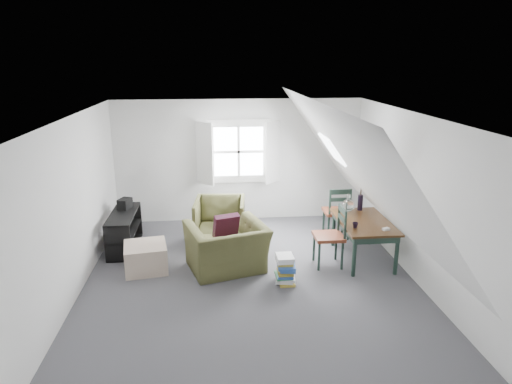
{
  "coord_description": "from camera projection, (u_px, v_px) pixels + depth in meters",
  "views": [
    {
      "loc": [
        -0.52,
        -6.37,
        3.28
      ],
      "look_at": [
        0.15,
        0.6,
        1.21
      ],
      "focal_mm": 32.0,
      "sensor_mm": 36.0,
      "label": 1
    }
  ],
  "objects": [
    {
      "name": "ceiling",
      "position": [
        249.0,
        116.0,
        6.35
      ],
      "size": [
        5.5,
        5.5,
        0.0
      ],
      "primitive_type": "plane",
      "rotation": [
        3.14,
        0.0,
        0.0
      ],
      "color": "white",
      "rests_on": "wall_back"
    },
    {
      "name": "floor",
      "position": [
        250.0,
        278.0,
        7.06
      ],
      "size": [
        5.5,
        5.5,
        0.0
      ],
      "primitive_type": "plane",
      "color": "#45454A",
      "rests_on": "ground"
    },
    {
      "name": "wall_back",
      "position": [
        239.0,
        161.0,
        9.33
      ],
      "size": [
        5.0,
        0.0,
        5.0
      ],
      "primitive_type": "plane",
      "rotation": [
        1.57,
        0.0,
        0.0
      ],
      "color": "silver",
      "rests_on": "ground"
    },
    {
      "name": "slope_right",
      "position": [
        355.0,
        164.0,
        6.7
      ],
      "size": [
        3.19,
        5.5,
        4.48
      ],
      "primitive_type": "plane",
      "rotation": [
        0.0,
        -2.19,
        0.0
      ],
      "color": "white",
      "rests_on": "wall_right"
    },
    {
      "name": "dining_chair_far",
      "position": [
        337.0,
        211.0,
        8.52
      ],
      "size": [
        0.47,
        0.47,
        1.0
      ],
      "rotation": [
        0.0,
        0.0,
        3.22
      ],
      "color": "maroon",
      "rests_on": "floor"
    },
    {
      "name": "dormer_window",
      "position": [
        239.0,
        152.0,
        9.2
      ],
      "size": [
        1.71,
        0.35,
        1.3
      ],
      "color": "white",
      "rests_on": "wall_back"
    },
    {
      "name": "dining_table",
      "position": [
        364.0,
        226.0,
        7.57
      ],
      "size": [
        0.82,
        1.37,
        0.69
      ],
      "rotation": [
        0.0,
        0.0,
        -0.03
      ],
      "color": "#341E0D",
      "rests_on": "floor"
    },
    {
      "name": "armchair_near",
      "position": [
        227.0,
        269.0,
        7.35
      ],
      "size": [
        1.42,
        1.32,
        0.77
      ],
      "primitive_type": "imported",
      "rotation": [
        0.0,
        0.0,
        3.43
      ],
      "color": "#454624",
      "rests_on": "floor"
    },
    {
      "name": "magazine_stack",
      "position": [
        285.0,
        270.0,
        6.85
      ],
      "size": [
        0.33,
        0.39,
        0.44
      ],
      "rotation": [
        0.0,
        0.0,
        -0.23
      ],
      "color": "#B29933",
      "rests_on": "floor"
    },
    {
      "name": "skylight",
      "position": [
        332.0,
        149.0,
        7.95
      ],
      "size": [
        0.35,
        0.75,
        0.47
      ],
      "primitive_type": "cube",
      "rotation": [
        0.0,
        0.95,
        0.0
      ],
      "color": "white",
      "rests_on": "slope_right"
    },
    {
      "name": "media_shelf",
      "position": [
        124.0,
        233.0,
        8.07
      ],
      "size": [
        0.43,
        1.28,
        0.65
      ],
      "rotation": [
        0.0,
        0.0,
        0.02
      ],
      "color": "black",
      "rests_on": "floor"
    },
    {
      "name": "cup",
      "position": [
        355.0,
        228.0,
        7.24
      ],
      "size": [
        0.09,
        0.09,
        0.09
      ],
      "primitive_type": "imported",
      "rotation": [
        0.0,
        0.0,
        -0.01
      ],
      "color": "black",
      "rests_on": "dining_table"
    },
    {
      "name": "dining_chair_near",
      "position": [
        331.0,
        235.0,
        7.38
      ],
      "size": [
        0.47,
        0.47,
        0.99
      ],
      "rotation": [
        0.0,
        0.0,
        -1.28
      ],
      "color": "maroon",
      "rests_on": "floor"
    },
    {
      "name": "wall_left",
      "position": [
        75.0,
        206.0,
        6.47
      ],
      "size": [
        0.0,
        5.5,
        5.5
      ],
      "primitive_type": "plane",
      "rotation": [
        1.57,
        0.0,
        1.57
      ],
      "color": "silver",
      "rests_on": "ground"
    },
    {
      "name": "wall_right",
      "position": [
        413.0,
        196.0,
        6.93
      ],
      "size": [
        0.0,
        5.5,
        5.5
      ],
      "primitive_type": "plane",
      "rotation": [
        1.57,
        0.0,
        -1.57
      ],
      "color": "silver",
      "rests_on": "ground"
    },
    {
      "name": "wall_front",
      "position": [
        275.0,
        294.0,
        4.08
      ],
      "size": [
        5.0,
        0.0,
        5.0
      ],
      "primitive_type": "plane",
      "rotation": [
        -1.57,
        0.0,
        0.0
      ],
      "color": "silver",
      "rests_on": "ground"
    },
    {
      "name": "slope_left",
      "position": [
        140.0,
        169.0,
        6.41
      ],
      "size": [
        3.19,
        5.5,
        4.48
      ],
      "primitive_type": "plane",
      "rotation": [
        0.0,
        2.19,
        0.0
      ],
      "color": "white",
      "rests_on": "wall_left"
    },
    {
      "name": "electronics_box",
      "position": [
        125.0,
        204.0,
        8.23
      ],
      "size": [
        0.26,
        0.3,
        0.2
      ],
      "primitive_type": "cube",
      "rotation": [
        0.0,
        0.0,
        -0.37
      ],
      "color": "black",
      "rests_on": "media_shelf"
    },
    {
      "name": "vase_twigs",
      "position": [
        360.0,
        202.0,
        8.04
      ],
      "size": [
        0.09,
        0.1,
        0.69
      ],
      "rotation": [
        0.0,
        0.0,
        0.36
      ],
      "color": "black",
      "rests_on": "dining_table"
    },
    {
      "name": "demijohn",
      "position": [
        348.0,
        205.0,
        7.93
      ],
      "size": [
        0.22,
        0.22,
        0.31
      ],
      "rotation": [
        0.0,
        0.0,
        -0.1
      ],
      "color": "silver",
      "rests_on": "dining_table"
    },
    {
      "name": "ottoman",
      "position": [
        146.0,
        257.0,
        7.28
      ],
      "size": [
        0.75,
        0.75,
        0.43
      ],
      "primitive_type": "cube",
      "rotation": [
        0.0,
        0.0,
        0.17
      ],
      "color": "tan",
      "rests_on": "floor"
    },
    {
      "name": "paper_box",
      "position": [
        386.0,
        229.0,
        7.13
      ],
      "size": [
        0.12,
        0.1,
        0.04
      ],
      "primitive_type": "cube",
      "rotation": [
        0.0,
        0.0,
        0.36
      ],
      "color": "white",
      "rests_on": "dining_table"
    },
    {
      "name": "throw_pillow",
      "position": [
        226.0,
        226.0,
        7.3
      ],
      "size": [
        0.46,
        0.35,
        0.42
      ],
      "primitive_type": "cube",
      "rotation": [
        0.31,
        0.0,
        0.33
      ],
      "color": "#390F21",
      "rests_on": "armchair_near"
    },
    {
      "name": "armchair_far",
      "position": [
        220.0,
        242.0,
        8.45
      ],
      "size": [
        0.97,
        1.0,
        0.83
      ],
      "primitive_type": "imported",
      "rotation": [
        0.0,
        0.0,
        -0.09
      ],
      "color": "#454624",
      "rests_on": "floor"
    }
  ]
}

